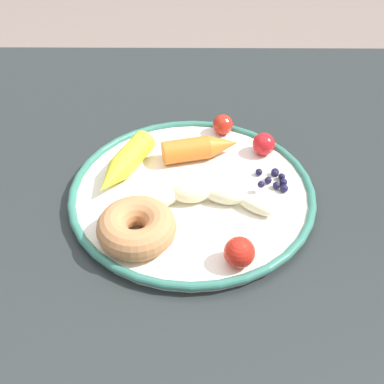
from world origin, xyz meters
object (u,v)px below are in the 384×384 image
at_px(carrot_orange, 201,148).
at_px(blueberry_pile, 275,179).
at_px(plate, 192,194).
at_px(carrot_yellow, 124,164).
at_px(tomato_near, 223,125).
at_px(banana, 193,199).
at_px(dining_table, 177,229).
at_px(donut, 137,228).
at_px(tomato_mid, 239,252).
at_px(tomato_far, 264,144).

relative_size(carrot_orange, blueberry_pile, 2.31).
bearing_deg(plate, carrot_orange, 80.70).
bearing_deg(carrot_yellow, tomato_near, 35.20).
distance_m(carrot_yellow, blueberry_pile, 0.22).
distance_m(plate, banana, 0.03).
relative_size(dining_table, tomato_near, 29.87).
height_order(dining_table, plate, plate).
bearing_deg(plate, carrot_yellow, 157.93).
bearing_deg(banana, donut, -138.82).
distance_m(banana, donut, 0.09).
bearing_deg(donut, tomato_near, 63.35).
relative_size(dining_table, carrot_orange, 8.03).
relative_size(plate, tomato_mid, 8.94).
relative_size(blueberry_pile, tomato_near, 1.61).
distance_m(donut, blueberry_pile, 0.22).
xyz_separation_m(carrot_orange, tomato_far, (0.09, 0.01, -0.00)).
bearing_deg(tomato_mid, carrot_yellow, 132.54).
bearing_deg(carrot_yellow, tomato_mid, -47.46).
relative_size(carrot_yellow, blueberry_pile, 2.52).
bearing_deg(carrot_orange, plate, -99.30).
xyz_separation_m(carrot_yellow, tomato_far, (0.21, 0.05, -0.00)).
bearing_deg(banana, tomato_mid, -60.85).
bearing_deg(tomato_near, blueberry_pile, -60.45).
xyz_separation_m(plate, tomato_near, (0.05, 0.14, 0.02)).
bearing_deg(blueberry_pile, carrot_yellow, 174.84).
distance_m(banana, tomato_near, 0.18).
relative_size(plate, carrot_yellow, 2.64).
xyz_separation_m(blueberry_pile, tomato_mid, (-0.06, -0.15, 0.01)).
bearing_deg(banana, dining_table, 110.79).
bearing_deg(blueberry_pile, carrot_orange, 150.40).
xyz_separation_m(plate, tomato_far, (0.11, 0.09, 0.02)).
relative_size(dining_table, banana, 4.40).
xyz_separation_m(carrot_orange, blueberry_pile, (0.10, -0.06, -0.01)).
height_order(banana, carrot_orange, carrot_orange).
bearing_deg(carrot_orange, tomato_mid, -77.98).
height_order(dining_table, tomato_mid, tomato_mid).
bearing_deg(banana, carrot_orange, 83.67).
distance_m(tomato_near, tomato_mid, 0.27).
distance_m(carrot_orange, tomato_near, 0.07).
bearing_deg(tomato_far, blueberry_pile, -82.05).
bearing_deg(tomato_near, carrot_orange, -118.78).
relative_size(plate, banana, 1.58).
height_order(banana, carrot_yellow, carrot_yellow).
bearing_deg(plate, tomato_near, 71.50).
relative_size(plate, carrot_orange, 2.87).
bearing_deg(blueberry_pile, banana, -157.17).
xyz_separation_m(banana, tomato_far, (0.11, 0.12, 0.00)).
bearing_deg(dining_table, blueberry_pile, -7.12).
bearing_deg(tomato_far, dining_table, -158.26).
bearing_deg(carrot_orange, blueberry_pile, -29.60).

